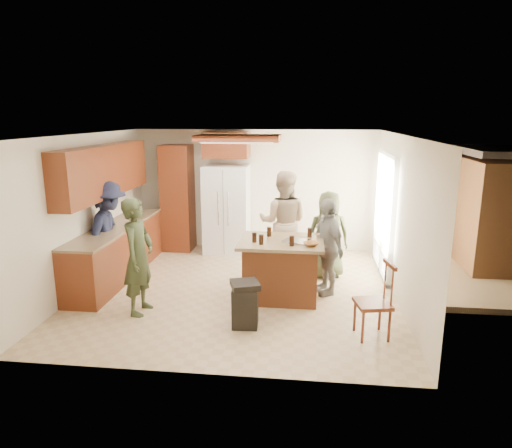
# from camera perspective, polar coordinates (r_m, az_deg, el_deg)

# --- Properties ---
(room_shell) EXTENTS (8.00, 5.20, 5.00)m
(room_shell) POSITION_cam_1_polar(r_m,az_deg,el_deg) (9.37, 26.87, 0.16)
(room_shell) COLOR tan
(room_shell) RESTS_ON ground
(person_front_left) EXTENTS (0.49, 0.64, 1.68)m
(person_front_left) POSITION_cam_1_polar(r_m,az_deg,el_deg) (6.68, -14.49, -3.96)
(person_front_left) COLOR #333C23
(person_front_left) RESTS_ON ground
(person_behind_left) EXTENTS (0.94, 0.62, 1.84)m
(person_behind_left) POSITION_cam_1_polar(r_m,az_deg,el_deg) (8.16, 3.42, 0.22)
(person_behind_left) COLOR tan
(person_behind_left) RESTS_ON ground
(person_behind_right) EXTENTS (0.81, 0.58, 1.53)m
(person_behind_right) POSITION_cam_1_polar(r_m,az_deg,el_deg) (8.01, 9.01, -1.33)
(person_behind_right) COLOR #373C23
(person_behind_right) RESTS_ON ground
(person_side_right) EXTENTS (0.80, 1.02, 1.54)m
(person_side_right) POSITION_cam_1_polar(r_m,az_deg,el_deg) (7.28, 8.86, -2.79)
(person_side_right) COLOR gray
(person_side_right) RESTS_ON ground
(person_counter) EXTENTS (0.56, 1.14, 1.74)m
(person_counter) POSITION_cam_1_polar(r_m,az_deg,el_deg) (8.01, -17.85, -1.05)
(person_counter) COLOR black
(person_counter) RESTS_ON ground
(left_cabinetry) EXTENTS (0.64, 3.00, 2.30)m
(left_cabinetry) POSITION_cam_1_polar(r_m,az_deg,el_deg) (8.26, -17.48, 0.01)
(left_cabinetry) COLOR maroon
(left_cabinetry) RESTS_ON ground
(back_wall_units) EXTENTS (1.80, 0.60, 2.45)m
(back_wall_units) POSITION_cam_1_polar(r_m,az_deg,el_deg) (9.55, -8.28, 4.85)
(back_wall_units) COLOR maroon
(back_wall_units) RESTS_ON ground
(refrigerator) EXTENTS (0.90, 0.76, 1.80)m
(refrigerator) POSITION_cam_1_polar(r_m,az_deg,el_deg) (9.38, -3.67, 1.84)
(refrigerator) COLOR white
(refrigerator) RESTS_ON ground
(kitchen_island) EXTENTS (1.28, 1.03, 0.93)m
(kitchen_island) POSITION_cam_1_polar(r_m,az_deg,el_deg) (7.10, 3.13, -5.58)
(kitchen_island) COLOR #984A27
(kitchen_island) RESTS_ON ground
(island_items) EXTENTS (1.02, 0.66, 0.15)m
(island_items) POSITION_cam_1_polar(r_m,az_deg,el_deg) (6.84, 4.62, -1.98)
(island_items) COLOR silver
(island_items) RESTS_ON kitchen_island
(trash_bin) EXTENTS (0.46, 0.46, 0.63)m
(trash_bin) POSITION_cam_1_polar(r_m,az_deg,el_deg) (6.22, -1.36, -9.93)
(trash_bin) COLOR black
(trash_bin) RESTS_ON ground
(spindle_chair) EXTENTS (0.50, 0.50, 0.99)m
(spindle_chair) POSITION_cam_1_polar(r_m,az_deg,el_deg) (6.08, 14.56, -9.59)
(spindle_chair) COLOR maroon
(spindle_chair) RESTS_ON ground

